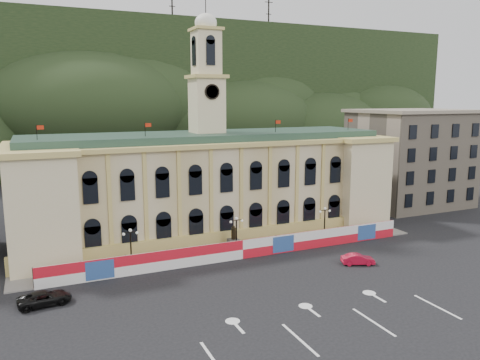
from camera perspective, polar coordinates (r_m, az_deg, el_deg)
name	(u,v)px	position (r m, az deg, el deg)	size (l,w,h in m)	color
ground	(303,304)	(49.63, 7.67, -14.76)	(260.00, 260.00, 0.00)	black
lane_markings	(331,325)	(45.88, 11.08, -17.01)	(26.00, 10.00, 0.02)	white
hill_ridge	(110,102)	(162.04, -15.59, 9.12)	(230.00, 80.00, 64.00)	black
city_hall	(209,184)	(71.26, -3.85, -0.46)	(56.20, 17.60, 37.10)	beige
side_building_right	(410,157)	(96.95, 20.04, 2.60)	(21.00, 17.00, 18.60)	tan
hoarding_fence	(243,249)	(61.61, 0.33, -8.44)	(50.00, 0.44, 2.50)	red
pavement	(234,252)	(64.29, -0.71, -8.75)	(56.00, 5.50, 0.16)	slate
statue	(234,243)	(64.16, -0.80, -7.75)	(1.40, 1.40, 3.72)	#595651
lamp_left	(131,245)	(58.83, -13.17, -7.74)	(1.96, 0.44, 5.15)	black
lamp_center	(236,232)	(62.73, -0.44, -6.36)	(1.96, 0.44, 5.15)	black
lamp_right	(325,221)	(69.30, 10.28, -4.95)	(1.96, 0.44, 5.15)	black
red_sedan	(358,259)	(61.48, 14.17, -9.35)	(4.36, 2.85, 1.36)	#AD0C26
black_suv	(45,298)	(52.58, -22.71, -13.16)	(5.42, 2.94, 1.44)	black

